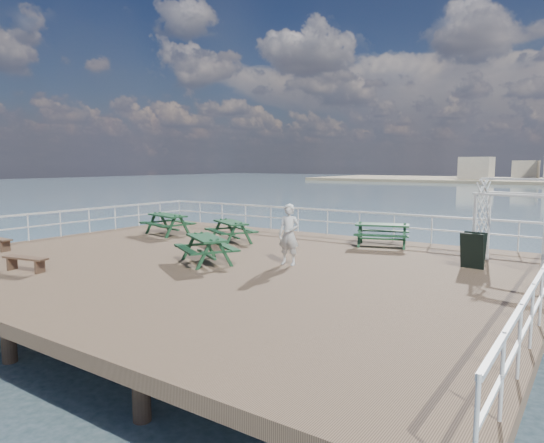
{
  "coord_description": "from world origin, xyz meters",
  "views": [
    {
      "loc": [
        9.69,
        -11.46,
        3.03
      ],
      "look_at": [
        0.6,
        1.78,
        1.1
      ],
      "focal_mm": 32.0,
      "sensor_mm": 36.0,
      "label": 1
    }
  ],
  "objects_px": {
    "picnic_table_d": "(206,244)",
    "trellis_arbor": "(515,228)",
    "picnic_table_c": "(382,230)",
    "picnic_table_b": "(231,227)",
    "picnic_table_a": "(167,220)",
    "flat_bench_near": "(25,261)",
    "person": "(289,235)"
  },
  "relations": [
    {
      "from": "picnic_table_c",
      "to": "person",
      "type": "bearing_deg",
      "value": -120.83
    },
    {
      "from": "picnic_table_b",
      "to": "picnic_table_c",
      "type": "height_order",
      "value": "picnic_table_c"
    },
    {
      "from": "picnic_table_b",
      "to": "person",
      "type": "xyz_separation_m",
      "value": [
        4.11,
        -2.27,
        0.33
      ]
    },
    {
      "from": "picnic_table_c",
      "to": "picnic_table_d",
      "type": "distance_m",
      "value": 6.79
    },
    {
      "from": "picnic_table_b",
      "to": "trellis_arbor",
      "type": "bearing_deg",
      "value": 36.07
    },
    {
      "from": "flat_bench_near",
      "to": "trellis_arbor",
      "type": "distance_m",
      "value": 14.09
    },
    {
      "from": "picnic_table_a",
      "to": "trellis_arbor",
      "type": "relative_size",
      "value": 0.9
    },
    {
      "from": "picnic_table_d",
      "to": "person",
      "type": "bearing_deg",
      "value": 58.7
    },
    {
      "from": "picnic_table_b",
      "to": "picnic_table_c",
      "type": "distance_m",
      "value": 5.72
    },
    {
      "from": "person",
      "to": "picnic_table_a",
      "type": "bearing_deg",
      "value": 157.82
    },
    {
      "from": "picnic_table_c",
      "to": "person",
      "type": "height_order",
      "value": "person"
    },
    {
      "from": "picnic_table_d",
      "to": "trellis_arbor",
      "type": "height_order",
      "value": "trellis_arbor"
    },
    {
      "from": "person",
      "to": "flat_bench_near",
      "type": "bearing_deg",
      "value": -143.68
    },
    {
      "from": "flat_bench_near",
      "to": "trellis_arbor",
      "type": "bearing_deg",
      "value": 25.97
    },
    {
      "from": "picnic_table_d",
      "to": "flat_bench_near",
      "type": "relative_size",
      "value": 1.62
    },
    {
      "from": "picnic_table_c",
      "to": "flat_bench_near",
      "type": "bearing_deg",
      "value": -142.79
    },
    {
      "from": "flat_bench_near",
      "to": "person",
      "type": "bearing_deg",
      "value": 30.4
    },
    {
      "from": "picnic_table_b",
      "to": "person",
      "type": "distance_m",
      "value": 4.7
    },
    {
      "from": "picnic_table_a",
      "to": "flat_bench_near",
      "type": "height_order",
      "value": "picnic_table_a"
    },
    {
      "from": "picnic_table_c",
      "to": "picnic_table_d",
      "type": "height_order",
      "value": "picnic_table_c"
    },
    {
      "from": "trellis_arbor",
      "to": "person",
      "type": "distance_m",
      "value": 6.61
    },
    {
      "from": "picnic_table_c",
      "to": "picnic_table_a",
      "type": "bearing_deg",
      "value": 177.19
    },
    {
      "from": "picnic_table_d",
      "to": "person",
      "type": "distance_m",
      "value": 2.55
    },
    {
      "from": "picnic_table_b",
      "to": "trellis_arbor",
      "type": "distance_m",
      "value": 9.8
    },
    {
      "from": "trellis_arbor",
      "to": "person",
      "type": "height_order",
      "value": "trellis_arbor"
    },
    {
      "from": "picnic_table_a",
      "to": "picnic_table_d",
      "type": "bearing_deg",
      "value": -19.48
    },
    {
      "from": "flat_bench_near",
      "to": "person",
      "type": "relative_size",
      "value": 0.81
    },
    {
      "from": "picnic_table_d",
      "to": "trellis_arbor",
      "type": "relative_size",
      "value": 0.92
    },
    {
      "from": "flat_bench_near",
      "to": "trellis_arbor",
      "type": "height_order",
      "value": "trellis_arbor"
    },
    {
      "from": "flat_bench_near",
      "to": "picnic_table_c",
      "type": "bearing_deg",
      "value": 44.42
    },
    {
      "from": "picnic_table_b",
      "to": "person",
      "type": "relative_size",
      "value": 1.29
    },
    {
      "from": "flat_bench_near",
      "to": "picnic_table_d",
      "type": "bearing_deg",
      "value": 36.89
    }
  ]
}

